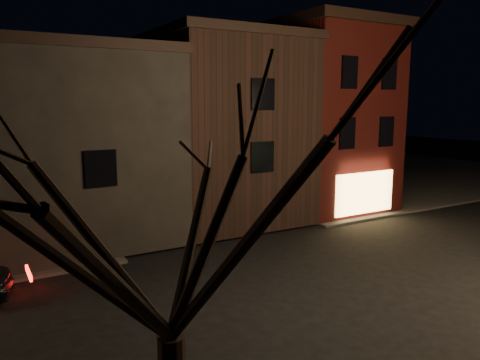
# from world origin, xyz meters

# --- Properties ---
(ground) EXTENTS (120.00, 120.00, 0.00)m
(ground) POSITION_xyz_m (0.00, 0.00, 0.00)
(ground) COLOR black
(ground) RESTS_ON ground
(sidewalk_far_right) EXTENTS (30.00, 30.00, 0.12)m
(sidewalk_far_right) POSITION_xyz_m (20.00, 20.00, 0.06)
(sidewalk_far_right) COLOR #2D2B28
(sidewalk_far_right) RESTS_ON ground
(corner_building) EXTENTS (6.50, 8.50, 10.50)m
(corner_building) POSITION_xyz_m (8.00, 9.47, 5.40)
(corner_building) COLOR #420E0B
(corner_building) RESTS_ON ground
(row_building_a) EXTENTS (7.30, 10.30, 9.40)m
(row_building_a) POSITION_xyz_m (1.50, 10.50, 4.83)
(row_building_a) COLOR black
(row_building_a) RESTS_ON ground
(row_building_b) EXTENTS (7.80, 10.30, 8.40)m
(row_building_b) POSITION_xyz_m (-5.75, 10.50, 4.33)
(row_building_b) COLOR black
(row_building_b) RESTS_ON ground
(bare_tree_left) EXTENTS (5.60, 5.60, 7.50)m
(bare_tree_left) POSITION_xyz_m (-8.00, -7.00, 5.43)
(bare_tree_left) COLOR black
(bare_tree_left) RESTS_ON sidewalk_near_left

